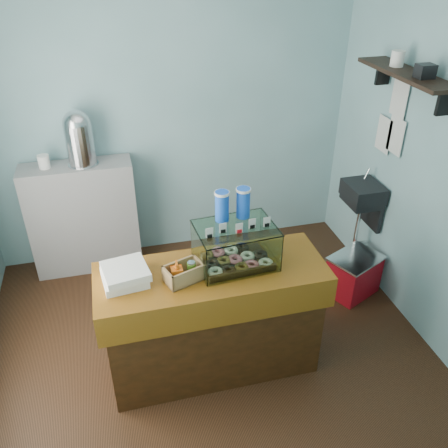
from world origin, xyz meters
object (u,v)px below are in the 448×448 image
object	(u,v)px
counter	(213,319)
red_cooler	(353,275)
coffee_urn	(79,137)
display_case	(234,241)

from	to	relation	value
counter	red_cooler	xyz separation A→B (m)	(1.45, 0.53, -0.26)
counter	coffee_urn	xyz separation A→B (m)	(-0.82, 1.57, 0.90)
counter	display_case	distance (m)	0.64
display_case	red_cooler	xyz separation A→B (m)	(1.27, 0.45, -0.87)
display_case	coffee_urn	size ratio (longest dim) A/B	1.13
counter	red_cooler	bearing A→B (deg)	20.05
display_case	coffee_urn	xyz separation A→B (m)	(-1.00, 1.49, 0.30)
display_case	coffee_urn	bearing A→B (deg)	119.64
counter	red_cooler	distance (m)	1.57
display_case	coffee_urn	distance (m)	1.82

